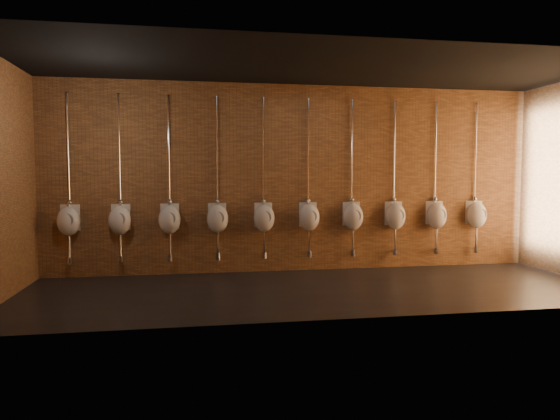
{
  "coord_description": "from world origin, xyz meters",
  "views": [
    {
      "loc": [
        -1.76,
        -6.94,
        1.66
      ],
      "look_at": [
        -0.43,
        0.9,
        1.1
      ],
      "focal_mm": 32.0,
      "sensor_mm": 36.0,
      "label": 1
    }
  ],
  "objects_px": {
    "urinal_0": "(69,220)",
    "urinal_8": "(437,215)",
    "urinal_4": "(264,217)",
    "urinal_5": "(309,217)",
    "urinal_3": "(218,218)",
    "urinal_6": "(353,216)",
    "urinal_2": "(170,219)",
    "urinal_7": "(395,215)",
    "urinal_9": "(477,214)",
    "urinal_1": "(120,219)"
  },
  "relations": [
    {
      "from": "urinal_1",
      "to": "urinal_3",
      "type": "height_order",
      "value": "same"
    },
    {
      "from": "urinal_3",
      "to": "urinal_5",
      "type": "xyz_separation_m",
      "value": [
        1.56,
        0.0,
        0.0
      ]
    },
    {
      "from": "urinal_3",
      "to": "urinal_7",
      "type": "relative_size",
      "value": 1.0
    },
    {
      "from": "urinal_3",
      "to": "urinal_8",
      "type": "height_order",
      "value": "same"
    },
    {
      "from": "urinal_2",
      "to": "urinal_6",
      "type": "relative_size",
      "value": 1.0
    },
    {
      "from": "urinal_0",
      "to": "urinal_1",
      "type": "xyz_separation_m",
      "value": [
        0.78,
        0.0,
        0.0
      ]
    },
    {
      "from": "urinal_9",
      "to": "urinal_4",
      "type": "bearing_deg",
      "value": 180.0
    },
    {
      "from": "urinal_0",
      "to": "urinal_7",
      "type": "xyz_separation_m",
      "value": [
        5.47,
        0.0,
        0.0
      ]
    },
    {
      "from": "urinal_4",
      "to": "urinal_7",
      "type": "xyz_separation_m",
      "value": [
        2.34,
        0.0,
        0.0
      ]
    },
    {
      "from": "urinal_2",
      "to": "urinal_4",
      "type": "relative_size",
      "value": 1.0
    },
    {
      "from": "urinal_1",
      "to": "urinal_7",
      "type": "xyz_separation_m",
      "value": [
        4.69,
        0.0,
        0.0
      ]
    },
    {
      "from": "urinal_3",
      "to": "urinal_8",
      "type": "xyz_separation_m",
      "value": [
        3.91,
        0.0,
        0.0
      ]
    },
    {
      "from": "urinal_6",
      "to": "urinal_8",
      "type": "relative_size",
      "value": 1.0
    },
    {
      "from": "urinal_8",
      "to": "urinal_1",
      "type": "bearing_deg",
      "value": 180.0
    },
    {
      "from": "urinal_2",
      "to": "urinal_1",
      "type": "bearing_deg",
      "value": 180.0
    },
    {
      "from": "urinal_3",
      "to": "urinal_6",
      "type": "distance_m",
      "value": 2.34
    },
    {
      "from": "urinal_4",
      "to": "urinal_0",
      "type": "bearing_deg",
      "value": 180.0
    },
    {
      "from": "urinal_3",
      "to": "urinal_9",
      "type": "bearing_deg",
      "value": 0.0
    },
    {
      "from": "urinal_0",
      "to": "urinal_7",
      "type": "height_order",
      "value": "same"
    },
    {
      "from": "urinal_4",
      "to": "urinal_5",
      "type": "xyz_separation_m",
      "value": [
        0.78,
        0.0,
        0.0
      ]
    },
    {
      "from": "urinal_4",
      "to": "urinal_6",
      "type": "distance_m",
      "value": 1.56
    },
    {
      "from": "urinal_5",
      "to": "urinal_1",
      "type": "bearing_deg",
      "value": 180.0
    },
    {
      "from": "urinal_6",
      "to": "urinal_7",
      "type": "distance_m",
      "value": 0.78
    },
    {
      "from": "urinal_4",
      "to": "urinal_8",
      "type": "distance_m",
      "value": 3.13
    },
    {
      "from": "urinal_4",
      "to": "urinal_3",
      "type": "bearing_deg",
      "value": 180.0
    },
    {
      "from": "urinal_7",
      "to": "urinal_0",
      "type": "bearing_deg",
      "value": 180.0
    },
    {
      "from": "urinal_0",
      "to": "urinal_6",
      "type": "distance_m",
      "value": 4.69
    },
    {
      "from": "urinal_2",
      "to": "urinal_9",
      "type": "bearing_deg",
      "value": 0.0
    },
    {
      "from": "urinal_6",
      "to": "urinal_8",
      "type": "bearing_deg",
      "value": 0.0
    },
    {
      "from": "urinal_1",
      "to": "urinal_9",
      "type": "relative_size",
      "value": 1.0
    },
    {
      "from": "urinal_4",
      "to": "urinal_5",
      "type": "bearing_deg",
      "value": 0.0
    },
    {
      "from": "urinal_2",
      "to": "urinal_3",
      "type": "xyz_separation_m",
      "value": [
        0.78,
        0.0,
        0.0
      ]
    },
    {
      "from": "urinal_4",
      "to": "urinal_8",
      "type": "relative_size",
      "value": 1.0
    },
    {
      "from": "urinal_0",
      "to": "urinal_4",
      "type": "xyz_separation_m",
      "value": [
        3.13,
        0.0,
        0.0
      ]
    },
    {
      "from": "urinal_2",
      "to": "urinal_6",
      "type": "xyz_separation_m",
      "value": [
        3.13,
        0.0,
        0.0
      ]
    },
    {
      "from": "urinal_6",
      "to": "urinal_9",
      "type": "height_order",
      "value": "same"
    },
    {
      "from": "urinal_0",
      "to": "urinal_1",
      "type": "bearing_deg",
      "value": 0.0
    },
    {
      "from": "urinal_0",
      "to": "urinal_2",
      "type": "xyz_separation_m",
      "value": [
        1.56,
        0.0,
        0.0
      ]
    },
    {
      "from": "urinal_0",
      "to": "urinal_8",
      "type": "distance_m",
      "value": 6.25
    },
    {
      "from": "urinal_6",
      "to": "urinal_5",
      "type": "bearing_deg",
      "value": 180.0
    },
    {
      "from": "urinal_0",
      "to": "urinal_4",
      "type": "distance_m",
      "value": 3.13
    },
    {
      "from": "urinal_2",
      "to": "urinal_4",
      "type": "bearing_deg",
      "value": 0.0
    },
    {
      "from": "urinal_1",
      "to": "urinal_6",
      "type": "bearing_deg",
      "value": 0.0
    },
    {
      "from": "urinal_1",
      "to": "urinal_3",
      "type": "relative_size",
      "value": 1.0
    },
    {
      "from": "urinal_0",
      "to": "urinal_2",
      "type": "bearing_deg",
      "value": 0.0
    },
    {
      "from": "urinal_0",
      "to": "urinal_9",
      "type": "height_order",
      "value": "same"
    },
    {
      "from": "urinal_0",
      "to": "urinal_6",
      "type": "relative_size",
      "value": 1.0
    },
    {
      "from": "urinal_4",
      "to": "urinal_8",
      "type": "bearing_deg",
      "value": 0.0
    },
    {
      "from": "urinal_5",
      "to": "urinal_8",
      "type": "distance_m",
      "value": 2.34
    },
    {
      "from": "urinal_3",
      "to": "urinal_7",
      "type": "xyz_separation_m",
      "value": [
        3.13,
        0.0,
        0.0
      ]
    }
  ]
}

